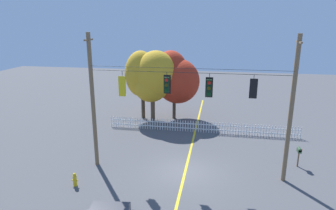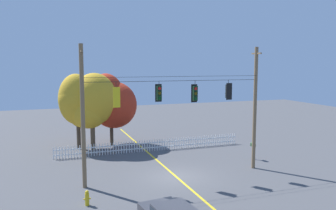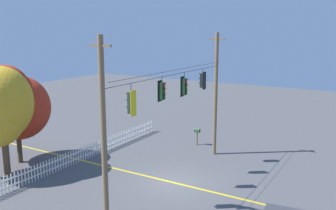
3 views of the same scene
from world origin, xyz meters
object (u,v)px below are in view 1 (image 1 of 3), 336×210
(traffic_signal_northbound_secondary, at_px, (253,88))
(roadside_mailbox, at_px, (299,151))
(autumn_oak_far_east, at_px, (175,78))
(autumn_maple_near_fence, at_px, (143,77))
(fire_hydrant, at_px, (75,180))
(traffic_signal_eastbound_side, at_px, (123,86))
(traffic_signal_westbound_side, at_px, (209,88))
(traffic_signal_southbound_primary, at_px, (167,85))
(autumn_maple_mid, at_px, (154,79))

(traffic_signal_northbound_secondary, height_order, roadside_mailbox, traffic_signal_northbound_secondary)
(autumn_oak_far_east, bearing_deg, autumn_maple_near_fence, -165.96)
(autumn_oak_far_east, xyz_separation_m, fire_hydrant, (-3.74, -13.55, -3.55))
(traffic_signal_eastbound_side, bearing_deg, traffic_signal_westbound_side, 0.22)
(traffic_signal_southbound_primary, relative_size, autumn_maple_mid, 0.20)
(traffic_signal_eastbound_side, distance_m, autumn_maple_mid, 9.79)
(autumn_maple_mid, bearing_deg, roadside_mailbox, -34.10)
(traffic_signal_westbound_side, relative_size, traffic_signal_northbound_secondary, 1.08)
(traffic_signal_eastbound_side, height_order, traffic_signal_westbound_side, same)
(traffic_signal_northbound_secondary, distance_m, autumn_maple_near_fence, 13.61)
(traffic_signal_eastbound_side, xyz_separation_m, traffic_signal_westbound_side, (5.22, 0.02, 0.08))
(autumn_oak_far_east, bearing_deg, fire_hydrant, -105.41)
(traffic_signal_eastbound_side, height_order, autumn_maple_mid, autumn_maple_mid)
(autumn_maple_near_fence, bearing_deg, traffic_signal_westbound_side, -56.57)
(fire_hydrant, bearing_deg, autumn_maple_near_fence, 86.47)
(traffic_signal_westbound_side, height_order, fire_hydrant, traffic_signal_westbound_side)
(traffic_signal_eastbound_side, bearing_deg, roadside_mailbox, 10.29)
(roadside_mailbox, bearing_deg, autumn_maple_mid, 145.90)
(traffic_signal_southbound_primary, bearing_deg, autumn_maple_mid, 106.89)
(traffic_signal_eastbound_side, relative_size, roadside_mailbox, 1.17)
(traffic_signal_westbound_side, bearing_deg, traffic_signal_southbound_primary, -179.99)
(autumn_oak_far_east, height_order, fire_hydrant, autumn_oak_far_east)
(traffic_signal_northbound_secondary, xyz_separation_m, autumn_maple_near_fence, (-9.08, 10.04, -1.43))
(traffic_signal_westbound_side, distance_m, fire_hydrant, 9.43)
(traffic_signal_northbound_secondary, height_order, autumn_maple_mid, autumn_maple_mid)
(traffic_signal_southbound_primary, distance_m, roadside_mailbox, 9.75)
(traffic_signal_eastbound_side, distance_m, traffic_signal_northbound_secondary, 7.69)
(traffic_signal_westbound_side, bearing_deg, traffic_signal_northbound_secondary, -0.44)
(traffic_signal_southbound_primary, distance_m, autumn_maple_near_fence, 10.93)
(traffic_signal_eastbound_side, xyz_separation_m, roadside_mailbox, (11.13, 2.02, -4.36))
(traffic_signal_eastbound_side, bearing_deg, autumn_maple_mid, 91.19)
(autumn_maple_mid, bearing_deg, traffic_signal_eastbound_side, -88.81)
(traffic_signal_southbound_primary, distance_m, traffic_signal_northbound_secondary, 4.96)
(traffic_signal_westbound_side, xyz_separation_m, fire_hydrant, (-7.41, -2.80, -5.12))
(fire_hydrant, bearing_deg, traffic_signal_northbound_secondary, 15.71)
(traffic_signal_southbound_primary, height_order, autumn_maple_mid, autumn_maple_mid)
(traffic_signal_northbound_secondary, bearing_deg, autumn_maple_mid, 129.16)
(traffic_signal_eastbound_side, distance_m, fire_hydrant, 6.15)
(autumn_maple_near_fence, height_order, fire_hydrant, autumn_maple_near_fence)
(traffic_signal_southbound_primary, bearing_deg, traffic_signal_northbound_secondary, -0.21)
(autumn_maple_mid, height_order, autumn_oak_far_east, autumn_maple_mid)
(autumn_maple_near_fence, bearing_deg, traffic_signal_southbound_primary, -67.61)
(autumn_maple_near_fence, bearing_deg, roadside_mailbox, -32.63)
(traffic_signal_southbound_primary, bearing_deg, traffic_signal_westbound_side, 0.01)
(traffic_signal_westbound_side, xyz_separation_m, autumn_maple_near_fence, (-6.61, 10.02, -1.35))
(traffic_signal_southbound_primary, bearing_deg, traffic_signal_eastbound_side, -179.60)
(traffic_signal_eastbound_side, relative_size, autumn_maple_near_fence, 0.23)
(traffic_signal_northbound_secondary, relative_size, autumn_oak_far_east, 0.20)
(autumn_maple_near_fence, distance_m, fire_hydrant, 13.38)
(traffic_signal_westbound_side, distance_m, roadside_mailbox, 7.66)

